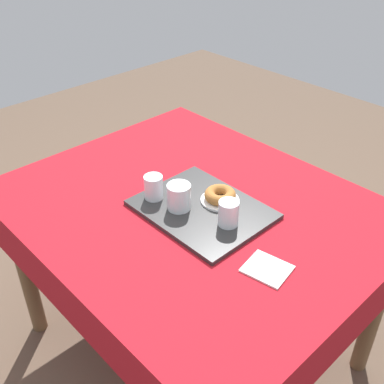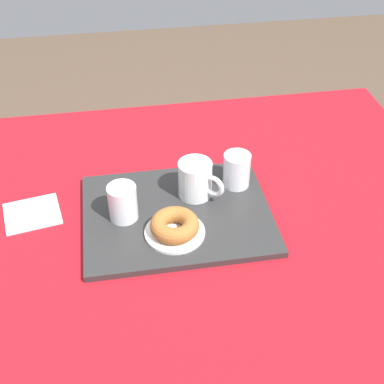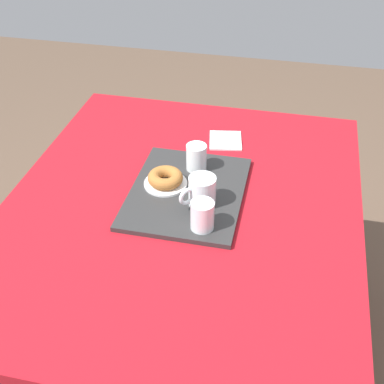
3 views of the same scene
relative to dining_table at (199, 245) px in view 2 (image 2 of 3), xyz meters
name	(u,v)px [view 2 (image 2 of 3)]	position (x,y,z in m)	size (l,w,h in m)	color
dining_table	(199,245)	(0.00, 0.00, 0.00)	(1.28, 1.05, 0.76)	#A8141E
serving_tray	(177,214)	(-0.05, 0.01, 0.10)	(0.43, 0.34, 0.02)	#2D2D2D
tea_mug_left	(195,180)	(0.00, 0.06, 0.15)	(0.10, 0.10, 0.09)	white
water_glass_near	(237,171)	(0.11, 0.08, 0.15)	(0.07, 0.07, 0.09)	white
water_glass_far	(123,204)	(-0.17, 0.01, 0.15)	(0.07, 0.07, 0.09)	white
donut_plate_left	(175,232)	(-0.07, -0.07, 0.12)	(0.13, 0.13, 0.01)	white
sugar_donut_left	(175,225)	(-0.07, -0.07, 0.14)	(0.11, 0.11, 0.04)	#A3662D
paper_napkin	(32,214)	(-0.39, 0.07, 0.10)	(0.13, 0.11, 0.01)	white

